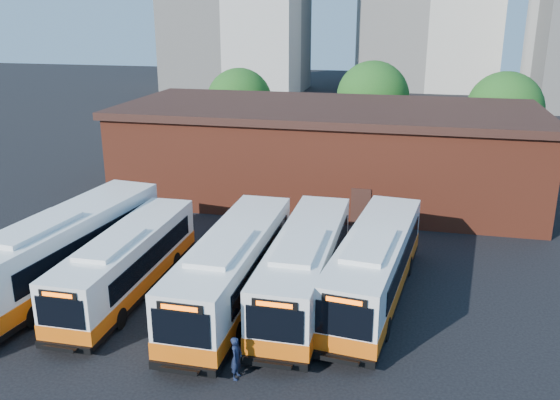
% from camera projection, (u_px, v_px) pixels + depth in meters
% --- Properties ---
extents(ground, '(220.00, 220.00, 0.00)m').
position_uv_depth(ground, '(252.00, 337.00, 24.10)').
color(ground, black).
extents(bus_farwest, '(4.23, 13.69, 3.68)m').
position_uv_depth(bus_farwest, '(62.00, 254.00, 28.04)').
color(bus_farwest, white).
rests_on(bus_farwest, ground).
extents(bus_west, '(2.46, 11.46, 3.11)m').
position_uv_depth(bus_west, '(128.00, 265.00, 27.41)').
color(bus_west, white).
rests_on(bus_west, ground).
extents(bus_midwest, '(2.70, 12.57, 3.41)m').
position_uv_depth(bus_midwest, '(233.00, 271.00, 26.45)').
color(bus_midwest, white).
rests_on(bus_midwest, ground).
extents(bus_mideast, '(2.62, 12.29, 3.34)m').
position_uv_depth(bus_mideast, '(305.00, 270.00, 26.69)').
color(bus_mideast, white).
rests_on(bus_mideast, ground).
extents(bus_east, '(3.91, 12.44, 3.34)m').
position_uv_depth(bus_east, '(374.00, 269.00, 26.77)').
color(bus_east, white).
rests_on(bus_east, ground).
extents(transit_worker, '(0.42, 0.62, 1.64)m').
position_uv_depth(transit_worker, '(236.00, 358.00, 21.20)').
color(transit_worker, '#111932').
rests_on(transit_worker, ground).
extents(depot_building, '(28.60, 12.60, 6.40)m').
position_uv_depth(depot_building, '(327.00, 150.00, 41.64)').
color(depot_building, maroon).
rests_on(depot_building, ground).
extents(tree_west, '(6.00, 6.00, 7.65)m').
position_uv_depth(tree_west, '(239.00, 101.00, 54.47)').
color(tree_west, '#382314').
rests_on(tree_west, ground).
extents(tree_mid, '(6.56, 6.56, 8.36)m').
position_uv_depth(tree_mid, '(373.00, 97.00, 53.64)').
color(tree_mid, '#382314').
rests_on(tree_mid, ground).
extents(tree_east, '(6.24, 6.24, 7.96)m').
position_uv_depth(tree_east, '(504.00, 110.00, 48.60)').
color(tree_east, '#382314').
rests_on(tree_east, ground).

